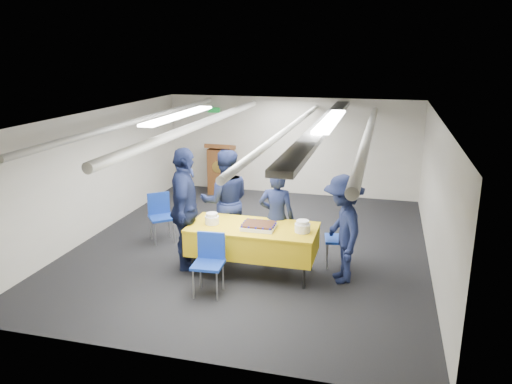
% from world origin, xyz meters
% --- Properties ---
extents(ground, '(7.00, 7.00, 0.00)m').
position_xyz_m(ground, '(0.00, 0.00, 0.00)').
color(ground, black).
rests_on(ground, ground).
extents(room_shell, '(6.00, 7.00, 2.30)m').
position_xyz_m(room_shell, '(0.09, 0.41, 1.81)').
color(room_shell, beige).
rests_on(room_shell, ground).
extents(serving_table, '(1.96, 0.92, 0.77)m').
position_xyz_m(serving_table, '(0.30, -1.10, 0.56)').
color(serving_table, black).
rests_on(serving_table, ground).
extents(sheet_cake, '(0.50, 0.39, 0.09)m').
position_xyz_m(sheet_cake, '(0.42, -1.18, 0.81)').
color(sheet_cake, white).
rests_on(sheet_cake, serving_table).
extents(plate_stack_left, '(0.22, 0.22, 0.17)m').
position_xyz_m(plate_stack_left, '(-0.34, -1.15, 0.85)').
color(plate_stack_left, white).
rests_on(plate_stack_left, serving_table).
extents(plate_stack_right, '(0.23, 0.23, 0.18)m').
position_xyz_m(plate_stack_right, '(1.08, -1.15, 0.85)').
color(plate_stack_right, white).
rests_on(plate_stack_right, serving_table).
extents(podium, '(0.62, 0.53, 1.25)m').
position_xyz_m(podium, '(-1.60, 3.05, 0.61)').
color(podium, brown).
rests_on(podium, ground).
extents(chair_near, '(0.45, 0.45, 0.87)m').
position_xyz_m(chair_near, '(-0.13, -1.86, 0.53)').
color(chair_near, gray).
rests_on(chair_near, ground).
extents(chair_right, '(0.48, 0.48, 0.87)m').
position_xyz_m(chair_right, '(1.64, -0.47, 0.53)').
color(chair_right, gray).
rests_on(chair_right, ground).
extents(chair_left, '(0.59, 0.59, 0.87)m').
position_xyz_m(chair_left, '(-1.69, -0.16, 0.53)').
color(chair_left, gray).
rests_on(chair_left, ground).
extents(sailor_a, '(0.59, 0.40, 1.56)m').
position_xyz_m(sailor_a, '(0.57, -0.65, 0.78)').
color(sailor_a, black).
rests_on(sailor_a, ground).
extents(sailor_b, '(1.05, 0.95, 1.78)m').
position_xyz_m(sailor_b, '(-0.38, -0.34, 0.89)').
color(sailor_b, black).
rests_on(sailor_b, ground).
extents(sailor_c, '(0.81, 1.23, 1.95)m').
position_xyz_m(sailor_c, '(-0.77, -1.17, 0.97)').
color(sailor_c, black).
rests_on(sailor_c, ground).
extents(sailor_d, '(0.93, 1.20, 1.63)m').
position_xyz_m(sailor_d, '(1.65, -1.01, 0.82)').
color(sailor_d, black).
rests_on(sailor_d, ground).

